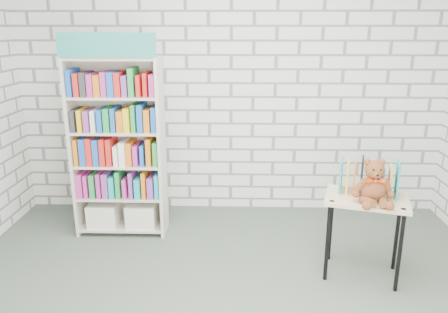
{
  "coord_description": "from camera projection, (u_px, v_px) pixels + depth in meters",
  "views": [
    {
      "loc": [
        0.06,
        -2.62,
        1.96
      ],
      "look_at": [
        -0.04,
        0.95,
        0.9
      ],
      "focal_mm": 35.0,
      "sensor_mm": 36.0,
      "label": 1
    }
  ],
  "objects": [
    {
      "name": "room_shell",
      "position": [
        227.0,
        59.0,
        2.56
      ],
      "size": [
        4.52,
        4.02,
        2.81
      ],
      "color": "silver",
      "rests_on": "ground"
    },
    {
      "name": "bookshelf",
      "position": [
        119.0,
        146.0,
        4.15
      ],
      "size": [
        0.86,
        0.33,
        1.92
      ],
      "color": "beige",
      "rests_on": "ground"
    },
    {
      "name": "display_table",
      "position": [
        366.0,
        209.0,
        3.45
      ],
      "size": [
        0.73,
        0.59,
        0.68
      ],
      "color": "tan",
      "rests_on": "ground"
    },
    {
      "name": "table_books",
      "position": [
        369.0,
        177.0,
        3.48
      ],
      "size": [
        0.48,
        0.31,
        0.26
      ],
      "color": "teal",
      "rests_on": "display_table"
    },
    {
      "name": "teddy_bear",
      "position": [
        374.0,
        186.0,
        3.29
      ],
      "size": [
        0.32,
        0.29,
        0.34
      ],
      "color": "brown",
      "rests_on": "display_table"
    }
  ]
}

